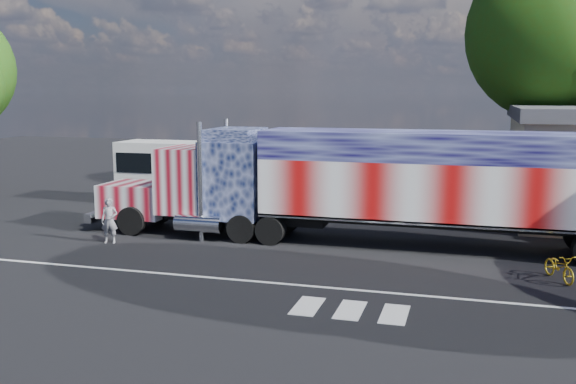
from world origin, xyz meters
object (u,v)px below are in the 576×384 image
(woman, at_px, (109,221))
(bicycle, at_px, (559,267))
(coach_bus, at_px, (223,174))
(tree_ne_a, at_px, (560,34))
(semi_truck, at_px, (379,182))

(woman, xyz_separation_m, bicycle, (16.30, -0.56, -0.46))
(coach_bus, relative_size, woman, 6.29)
(tree_ne_a, bearing_deg, bicycle, -94.97)
(tree_ne_a, bearing_deg, coach_bus, -159.40)
(semi_truck, xyz_separation_m, woman, (-10.14, -2.70, -1.54))
(semi_truck, relative_size, bicycle, 13.31)
(coach_bus, height_order, woman, coach_bus)
(semi_truck, bearing_deg, bicycle, -27.85)
(semi_truck, height_order, coach_bus, semi_truck)
(woman, relative_size, tree_ne_a, 0.13)
(woman, height_order, bicycle, woman)
(bicycle, height_order, tree_ne_a, tree_ne_a)
(bicycle, relative_size, tree_ne_a, 0.12)
(bicycle, bearing_deg, semi_truck, 128.62)
(semi_truck, xyz_separation_m, coach_bus, (-8.90, 6.14, -0.74))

